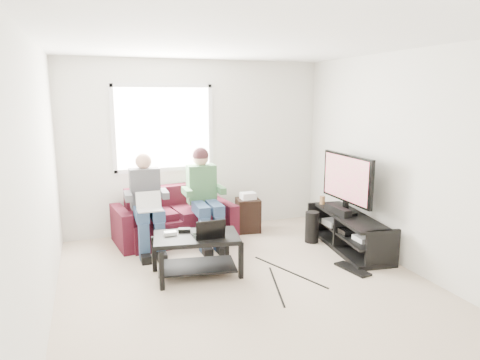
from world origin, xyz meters
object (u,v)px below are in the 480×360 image
(sofa, at_px, (173,221))
(coffee_table, at_px, (197,246))
(end_table, at_px, (248,214))
(tv_stand, at_px, (348,234))
(tv, at_px, (347,180))
(subwoofer, at_px, (312,227))

(sofa, xyz_separation_m, coffee_table, (0.02, -1.32, 0.07))
(end_table, bearing_deg, sofa, -178.91)
(sofa, bearing_deg, tv_stand, -28.73)
(tv_stand, xyz_separation_m, tv, (-0.00, 0.10, 0.73))
(subwoofer, bearing_deg, tv_stand, -53.33)
(coffee_table, bearing_deg, tv, 6.10)
(coffee_table, xyz_separation_m, tv_stand, (2.16, 0.13, -0.14))
(subwoofer, bearing_deg, sofa, 157.72)
(sofa, relative_size, tv_stand, 1.13)
(coffee_table, xyz_separation_m, end_table, (1.15, 1.34, -0.08))
(tv, relative_size, end_table, 1.80)
(sofa, xyz_separation_m, subwoofer, (1.85, -0.76, -0.07))
(tv_stand, relative_size, end_table, 2.50)
(end_table, bearing_deg, coffee_table, -130.50)
(end_table, bearing_deg, tv_stand, -50.28)
(tv, xyz_separation_m, end_table, (-1.01, 1.11, -0.68))
(coffee_table, relative_size, tv, 0.96)
(coffee_table, height_order, subwoofer, coffee_table)
(tv_stand, relative_size, tv, 1.40)
(sofa, bearing_deg, tv, -26.69)
(coffee_table, xyz_separation_m, subwoofer, (1.83, 0.56, -0.14))
(tv_stand, height_order, tv, tv)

